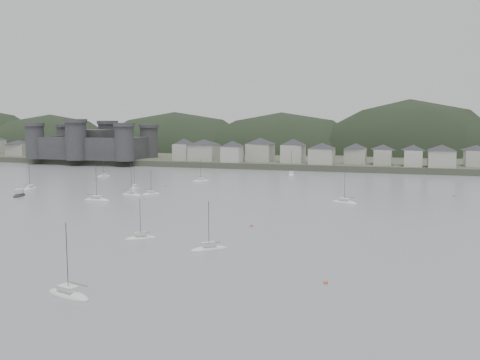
% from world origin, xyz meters
% --- Properties ---
extents(ground, '(900.00, 900.00, 0.00)m').
position_xyz_m(ground, '(0.00, 0.00, 0.00)').
color(ground, slate).
rests_on(ground, ground).
extents(far_shore_land, '(900.00, 250.00, 3.00)m').
position_xyz_m(far_shore_land, '(0.00, 295.00, 1.50)').
color(far_shore_land, '#383D2D').
rests_on(far_shore_land, ground).
extents(forested_ridge, '(851.55, 103.94, 102.57)m').
position_xyz_m(forested_ridge, '(4.83, 269.40, -11.28)').
color(forested_ridge, black).
rests_on(forested_ridge, ground).
extents(castle, '(66.00, 43.00, 20.00)m').
position_xyz_m(castle, '(-120.00, 179.80, 10.96)').
color(castle, '#343437').
rests_on(castle, far_shore_land).
extents(waterfront_town, '(451.48, 28.46, 12.92)m').
position_xyz_m(waterfront_town, '(50.59, 183.34, 8.66)').
color(waterfront_town, '#A2A094').
rests_on(waterfront_town, far_shore_land).
extents(moored_fleet, '(267.21, 179.13, 13.55)m').
position_xyz_m(moored_fleet, '(-11.45, 54.46, 0.18)').
color(moored_fleet, silver).
rests_on(moored_fleet, ground).
extents(motor_launch_far, '(5.71, 8.61, 3.93)m').
position_xyz_m(motor_launch_far, '(-70.60, 59.76, 0.29)').
color(motor_launch_far, black).
rests_on(motor_launch_far, ground).
extents(mooring_buoys, '(139.24, 113.95, 0.70)m').
position_xyz_m(mooring_buoys, '(1.61, 68.05, 0.15)').
color(mooring_buoys, '#C25E40').
rests_on(mooring_buoys, ground).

